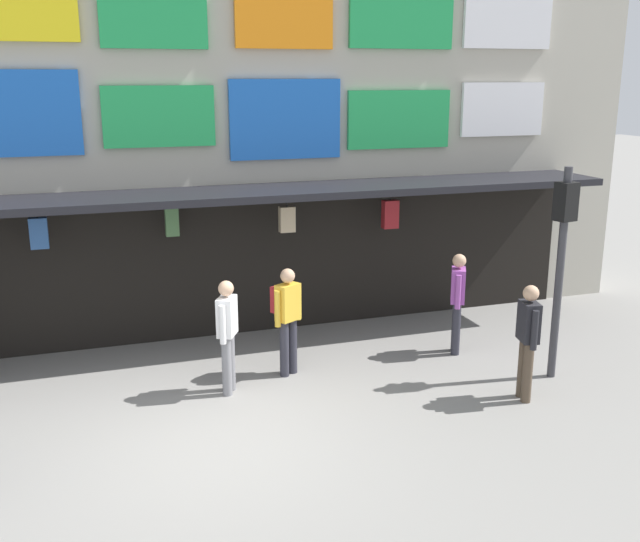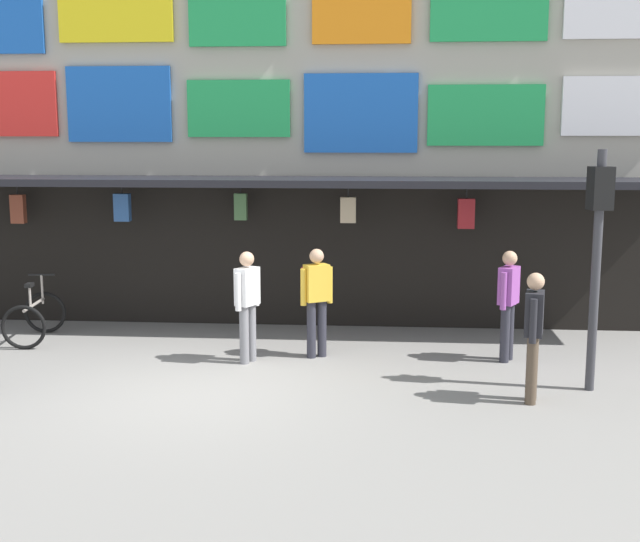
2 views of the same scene
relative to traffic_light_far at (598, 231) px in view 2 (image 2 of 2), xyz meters
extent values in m
plane|color=gray|center=(-5.31, -0.53, -2.14)|extent=(80.00, 80.00, 0.00)
cube|color=#B2AD9E|center=(-5.31, 4.07, 1.86)|extent=(18.00, 1.20, 8.00)
cube|color=black|center=(-5.31, 2.77, 0.46)|extent=(15.30, 1.40, 0.12)
cube|color=yellow|center=(-7.41, 3.42, 3.29)|extent=(2.00, 0.08, 0.97)
cube|color=green|center=(-5.31, 3.42, 3.35)|extent=(1.66, 0.08, 1.27)
cube|color=orange|center=(-3.20, 3.42, 3.33)|extent=(1.66, 0.08, 1.17)
cube|color=green|center=(-1.09, 3.42, 3.32)|extent=(1.93, 0.08, 1.11)
cube|color=white|center=(1.02, 3.42, 3.38)|extent=(1.79, 0.08, 1.17)
cube|color=red|center=(-9.52, 3.42, 1.77)|extent=(1.98, 0.08, 1.13)
cube|color=blue|center=(-7.41, 3.42, 1.75)|extent=(1.84, 0.08, 1.30)
cube|color=green|center=(-5.31, 3.42, 1.68)|extent=(1.78, 0.08, 0.97)
cube|color=blue|center=(-3.20, 3.42, 1.59)|extent=(1.94, 0.08, 1.33)
cube|color=green|center=(-1.09, 3.42, 1.56)|extent=(1.95, 0.08, 1.02)
cube|color=white|center=(1.02, 3.42, 1.70)|extent=(1.70, 0.08, 0.98)
cylinder|color=black|center=(-9.19, 3.08, 0.30)|extent=(0.02, 0.02, 0.20)
cube|color=brown|center=(-9.19, 3.08, -0.05)|extent=(0.24, 0.14, 0.50)
cylinder|color=black|center=(-7.26, 2.89, 0.32)|extent=(0.02, 0.02, 0.16)
cube|color=#2D5693|center=(-7.26, 2.89, 0.00)|extent=(0.27, 0.16, 0.47)
cylinder|color=black|center=(-5.23, 3.07, 0.32)|extent=(0.02, 0.02, 0.16)
cube|color=#477042|center=(-5.23, 3.07, 0.01)|extent=(0.21, 0.13, 0.46)
cylinder|color=black|center=(-3.37, 2.78, 0.31)|extent=(0.02, 0.02, 0.19)
cube|color=tan|center=(-3.37, 2.78, 0.00)|extent=(0.26, 0.15, 0.43)
cylinder|color=black|center=(-1.41, 2.99, 0.29)|extent=(0.02, 0.02, 0.22)
cube|color=maroon|center=(-1.41, 2.99, -0.07)|extent=(0.28, 0.17, 0.50)
cube|color=black|center=(-5.31, 3.45, -0.89)|extent=(15.30, 0.04, 2.50)
cylinder|color=#38383D|center=(0.00, -0.01, -0.54)|extent=(0.12, 0.12, 3.20)
cube|color=black|center=(0.00, -0.01, 0.56)|extent=(0.32, 0.29, 0.56)
sphere|color=red|center=(-0.03, 0.12, 0.69)|extent=(0.15, 0.15, 0.15)
sphere|color=black|center=(-0.03, 0.12, 0.43)|extent=(0.15, 0.15, 0.15)
torus|color=black|center=(-8.56, 2.51, -1.78)|extent=(0.72, 0.13, 0.72)
torus|color=black|center=(-8.46, 1.42, -1.78)|extent=(0.72, 0.13, 0.72)
cylinder|color=#A3998E|center=(-8.51, 1.96, -1.53)|extent=(0.15, 0.99, 0.05)
cylinder|color=#A3998E|center=(-8.50, 1.80, -1.36)|extent=(0.04, 0.04, 0.35)
cube|color=black|center=(-8.50, 1.80, -1.17)|extent=(0.12, 0.21, 0.06)
cylinder|color=#A3998E|center=(-8.56, 2.43, -1.36)|extent=(0.04, 0.04, 0.50)
cylinder|color=black|center=(-8.56, 2.43, -1.11)|extent=(0.44, 0.08, 0.04)
cylinder|color=#2D2D38|center=(-0.95, 1.27, -1.70)|extent=(0.14, 0.14, 0.88)
cylinder|color=#2D2D38|center=(-0.87, 1.43, -1.70)|extent=(0.14, 0.14, 0.88)
cube|color=#9E4CA8|center=(-0.91, 1.35, -0.98)|extent=(0.36, 0.42, 0.56)
sphere|color=tan|center=(-0.91, 1.35, -0.57)|extent=(0.22, 0.22, 0.22)
cylinder|color=#9E4CA8|center=(-1.01, 1.15, -1.03)|extent=(0.09, 0.09, 0.56)
cylinder|color=#9E4CA8|center=(-0.80, 1.54, -1.03)|extent=(0.09, 0.09, 0.56)
cylinder|color=gray|center=(-4.83, 0.89, -1.70)|extent=(0.14, 0.14, 0.88)
cylinder|color=gray|center=(-4.75, 1.05, -1.70)|extent=(0.14, 0.14, 0.88)
cube|color=white|center=(-4.79, 0.97, -0.98)|extent=(0.36, 0.42, 0.56)
sphere|color=tan|center=(-4.79, 0.97, -0.57)|extent=(0.22, 0.22, 0.22)
cylinder|color=white|center=(-4.89, 0.78, -1.03)|extent=(0.09, 0.09, 0.56)
cylinder|color=white|center=(-4.68, 1.17, -1.03)|extent=(0.09, 0.09, 0.56)
cylinder|color=#2D2D38|center=(-3.71, 1.38, -1.70)|extent=(0.14, 0.14, 0.88)
cylinder|color=#2D2D38|center=(-3.86, 1.29, -1.70)|extent=(0.14, 0.14, 0.88)
cube|color=gold|center=(-3.78, 1.34, -0.98)|extent=(0.42, 0.37, 0.56)
sphere|color=tan|center=(-3.78, 1.34, -0.57)|extent=(0.22, 0.22, 0.22)
cylinder|color=gold|center=(-3.59, 1.45, -1.03)|extent=(0.09, 0.09, 0.56)
cylinder|color=gold|center=(-3.97, 1.23, -1.03)|extent=(0.09, 0.09, 0.56)
cube|color=maroon|center=(-3.86, 1.48, -0.96)|extent=(0.32, 0.28, 0.40)
cylinder|color=brown|center=(-0.85, -0.50, -1.70)|extent=(0.14, 0.14, 0.88)
cylinder|color=brown|center=(-0.89, -0.67, -1.70)|extent=(0.14, 0.14, 0.88)
cube|color=#232328|center=(-0.87, -0.58, -0.98)|extent=(0.29, 0.40, 0.56)
sphere|color=tan|center=(-0.87, -0.58, -0.57)|extent=(0.22, 0.22, 0.22)
cylinder|color=#232328|center=(-0.82, -0.37, -1.03)|extent=(0.09, 0.09, 0.56)
cylinder|color=#232328|center=(-0.92, -0.80, -1.03)|extent=(0.09, 0.09, 0.56)
camera|label=1|loc=(-6.65, -8.76, 2.30)|focal=41.08mm
camera|label=2|loc=(-2.77, -10.90, 1.27)|focal=46.26mm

